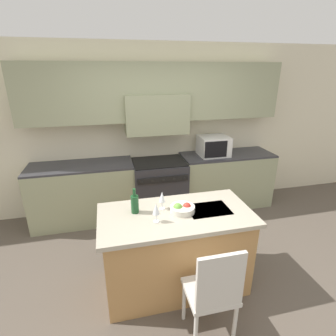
{
  "coord_description": "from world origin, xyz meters",
  "views": [
    {
      "loc": [
        -0.76,
        -2.25,
        2.3
      ],
      "look_at": [
        -0.07,
        0.68,
        1.16
      ],
      "focal_mm": 28.0,
      "sensor_mm": 36.0,
      "label": 1
    }
  ],
  "objects": [
    {
      "name": "wine_glass_near",
      "position": [
        -0.37,
        -0.08,
        1.04
      ],
      "size": [
        0.07,
        0.07,
        0.2
      ],
      "color": "white",
      "rests_on": "kitchen_island"
    },
    {
      "name": "microwave",
      "position": [
        0.93,
        1.65,
        1.11
      ],
      "size": [
        0.48,
        0.42,
        0.32
      ],
      "color": "silver",
      "rests_on": "back_counter"
    },
    {
      "name": "back_counter",
      "position": [
        0.0,
        1.65,
        0.47
      ],
      "size": [
        3.96,
        0.62,
        0.95
      ],
      "color": "gray",
      "rests_on": "ground_plane"
    },
    {
      "name": "island_chair",
      "position": [
        -0.0,
        -0.7,
        0.56
      ],
      "size": [
        0.42,
        0.4,
        1.0
      ],
      "color": "beige",
      "rests_on": "ground_plane"
    },
    {
      "name": "kitchen_island",
      "position": [
        -0.14,
        0.03,
        0.46
      ],
      "size": [
        1.59,
        0.81,
        0.91
      ],
      "color": "#B7844C",
      "rests_on": "ground_plane"
    },
    {
      "name": "range_stove",
      "position": [
        -0.0,
        1.63,
        0.46
      ],
      "size": [
        0.84,
        0.7,
        0.92
      ],
      "color": "#2D2D33",
      "rests_on": "ground_plane"
    },
    {
      "name": "fruit_bowl",
      "position": [
        -0.07,
        0.04,
        0.95
      ],
      "size": [
        0.26,
        0.26,
        0.1
      ],
      "color": "silver",
      "rests_on": "kitchen_island"
    },
    {
      "name": "wine_bottle",
      "position": [
        -0.55,
        0.14,
        1.01
      ],
      "size": [
        0.08,
        0.08,
        0.27
      ],
      "color": "#194723",
      "rests_on": "kitchen_island"
    },
    {
      "name": "back_cabinetry",
      "position": [
        0.0,
        1.9,
        1.61
      ],
      "size": [
        10.0,
        0.46,
        2.7
      ],
      "color": "beige",
      "rests_on": "ground_plane"
    },
    {
      "name": "ground_plane",
      "position": [
        0.0,
        0.0,
        0.0
      ],
      "size": [
        10.0,
        10.0,
        0.0
      ],
      "primitive_type": "plane",
      "color": "brown"
    },
    {
      "name": "wine_glass_far",
      "position": [
        -0.26,
        0.15,
        1.04
      ],
      "size": [
        0.07,
        0.07,
        0.2
      ],
      "color": "white",
      "rests_on": "kitchen_island"
    }
  ]
}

